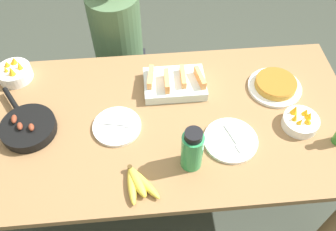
{
  "coord_description": "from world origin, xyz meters",
  "views": [
    {
      "loc": [
        -0.09,
        -1.0,
        2.08
      ],
      "look_at": [
        0.0,
        0.0,
        0.78
      ],
      "focal_mm": 38.0,
      "sensor_mm": 36.0,
      "label": 1
    }
  ],
  "objects_px": {
    "frittata_plate_center": "(275,85)",
    "water_bottle": "(192,150)",
    "melon_tray": "(175,83)",
    "person_figure": "(120,58)",
    "fruit_bowl_mango": "(14,72)",
    "empty_plate_far_left": "(117,126)",
    "fruit_bowl_citrus": "(301,121)",
    "empty_plate_near_front": "(231,140)",
    "banana_bunch": "(138,183)",
    "skillet": "(28,127)"
  },
  "relations": [
    {
      "from": "frittata_plate_center",
      "to": "person_figure",
      "type": "xyz_separation_m",
      "value": [
        -0.79,
        0.57,
        -0.28
      ]
    },
    {
      "from": "person_figure",
      "to": "frittata_plate_center",
      "type": "bearing_deg",
      "value": -35.73
    },
    {
      "from": "melon_tray",
      "to": "person_figure",
      "type": "distance_m",
      "value": 0.66
    },
    {
      "from": "frittata_plate_center",
      "to": "skillet",
      "type": "bearing_deg",
      "value": -172.62
    },
    {
      "from": "empty_plate_near_front",
      "to": "frittata_plate_center",
      "type": "bearing_deg",
      "value": 46.18
    },
    {
      "from": "melon_tray",
      "to": "water_bottle",
      "type": "height_order",
      "value": "water_bottle"
    },
    {
      "from": "skillet",
      "to": "empty_plate_far_left",
      "type": "relative_size",
      "value": 1.67
    },
    {
      "from": "banana_bunch",
      "to": "fruit_bowl_citrus",
      "type": "xyz_separation_m",
      "value": [
        0.75,
        0.24,
        0.01
      ]
    },
    {
      "from": "skillet",
      "to": "fruit_bowl_citrus",
      "type": "distance_m",
      "value": 1.23
    },
    {
      "from": "empty_plate_far_left",
      "to": "person_figure",
      "type": "distance_m",
      "value": 0.79
    },
    {
      "from": "person_figure",
      "to": "banana_bunch",
      "type": "bearing_deg",
      "value": -84.97
    },
    {
      "from": "empty_plate_far_left",
      "to": "fruit_bowl_citrus",
      "type": "xyz_separation_m",
      "value": [
        0.83,
        -0.06,
        0.02
      ]
    },
    {
      "from": "fruit_bowl_citrus",
      "to": "person_figure",
      "type": "height_order",
      "value": "person_figure"
    },
    {
      "from": "frittata_plate_center",
      "to": "empty_plate_far_left",
      "type": "bearing_deg",
      "value": -167.75
    },
    {
      "from": "frittata_plate_center",
      "to": "fruit_bowl_mango",
      "type": "height_order",
      "value": "fruit_bowl_mango"
    },
    {
      "from": "empty_plate_near_front",
      "to": "person_figure",
      "type": "height_order",
      "value": "person_figure"
    },
    {
      "from": "skillet",
      "to": "empty_plate_near_front",
      "type": "distance_m",
      "value": 0.91
    },
    {
      "from": "fruit_bowl_citrus",
      "to": "water_bottle",
      "type": "xyz_separation_m",
      "value": [
        -0.52,
        -0.15,
        0.07
      ]
    },
    {
      "from": "empty_plate_near_front",
      "to": "skillet",
      "type": "bearing_deg",
      "value": 171.14
    },
    {
      "from": "skillet",
      "to": "empty_plate_far_left",
      "type": "xyz_separation_m",
      "value": [
        0.4,
        -0.02,
        -0.02
      ]
    },
    {
      "from": "fruit_bowl_mango",
      "to": "empty_plate_far_left",
      "type": "bearing_deg",
      "value": -35.4
    },
    {
      "from": "fruit_bowl_mango",
      "to": "water_bottle",
      "type": "distance_m",
      "value": 1.01
    },
    {
      "from": "fruit_bowl_citrus",
      "to": "banana_bunch",
      "type": "bearing_deg",
      "value": -162.55
    },
    {
      "from": "skillet",
      "to": "fruit_bowl_mango",
      "type": "relative_size",
      "value": 2.16
    },
    {
      "from": "person_figure",
      "to": "empty_plate_far_left",
      "type": "bearing_deg",
      "value": -89.42
    },
    {
      "from": "banana_bunch",
      "to": "skillet",
      "type": "height_order",
      "value": "skillet"
    },
    {
      "from": "empty_plate_far_left",
      "to": "fruit_bowl_citrus",
      "type": "height_order",
      "value": "fruit_bowl_citrus"
    },
    {
      "from": "melon_tray",
      "to": "skillet",
      "type": "bearing_deg",
      "value": -163.38
    },
    {
      "from": "skillet",
      "to": "frittata_plate_center",
      "type": "distance_m",
      "value": 1.19
    },
    {
      "from": "skillet",
      "to": "empty_plate_near_front",
      "type": "bearing_deg",
      "value": -130.17
    },
    {
      "from": "frittata_plate_center",
      "to": "fruit_bowl_mango",
      "type": "distance_m",
      "value": 1.31
    },
    {
      "from": "empty_plate_near_front",
      "to": "water_bottle",
      "type": "relative_size",
      "value": 1.08
    },
    {
      "from": "person_figure",
      "to": "fruit_bowl_citrus",
      "type": "bearing_deg",
      "value": -43.67
    },
    {
      "from": "melon_tray",
      "to": "fruit_bowl_citrus",
      "type": "relative_size",
      "value": 1.86
    },
    {
      "from": "fruit_bowl_mango",
      "to": "person_figure",
      "type": "distance_m",
      "value": 0.7
    },
    {
      "from": "banana_bunch",
      "to": "fruit_bowl_mango",
      "type": "xyz_separation_m",
      "value": [
        -0.6,
        0.66,
        0.02
      ]
    },
    {
      "from": "frittata_plate_center",
      "to": "empty_plate_near_front",
      "type": "xyz_separation_m",
      "value": [
        -0.28,
        -0.29,
        -0.01
      ]
    },
    {
      "from": "frittata_plate_center",
      "to": "person_figure",
      "type": "height_order",
      "value": "person_figure"
    },
    {
      "from": "banana_bunch",
      "to": "melon_tray",
      "type": "height_order",
      "value": "melon_tray"
    },
    {
      "from": "empty_plate_near_front",
      "to": "fruit_bowl_citrus",
      "type": "bearing_deg",
      "value": 10.21
    },
    {
      "from": "skillet",
      "to": "empty_plate_far_left",
      "type": "bearing_deg",
      "value": -123.81
    },
    {
      "from": "banana_bunch",
      "to": "empty_plate_near_front",
      "type": "height_order",
      "value": "banana_bunch"
    },
    {
      "from": "banana_bunch",
      "to": "empty_plate_far_left",
      "type": "bearing_deg",
      "value": 105.68
    },
    {
      "from": "banana_bunch",
      "to": "frittata_plate_center",
      "type": "distance_m",
      "value": 0.84
    },
    {
      "from": "empty_plate_near_front",
      "to": "empty_plate_far_left",
      "type": "bearing_deg",
      "value": 166.27
    },
    {
      "from": "skillet",
      "to": "fruit_bowl_citrus",
      "type": "relative_size",
      "value": 2.28
    },
    {
      "from": "skillet",
      "to": "fruit_bowl_mango",
      "type": "bearing_deg",
      "value": -12.79
    },
    {
      "from": "frittata_plate_center",
      "to": "fruit_bowl_citrus",
      "type": "xyz_separation_m",
      "value": [
        0.05,
        -0.23,
        0.01
      ]
    },
    {
      "from": "frittata_plate_center",
      "to": "water_bottle",
      "type": "xyz_separation_m",
      "value": [
        -0.47,
        -0.39,
        0.08
      ]
    },
    {
      "from": "fruit_bowl_mango",
      "to": "person_figure",
      "type": "height_order",
      "value": "person_figure"
    }
  ]
}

